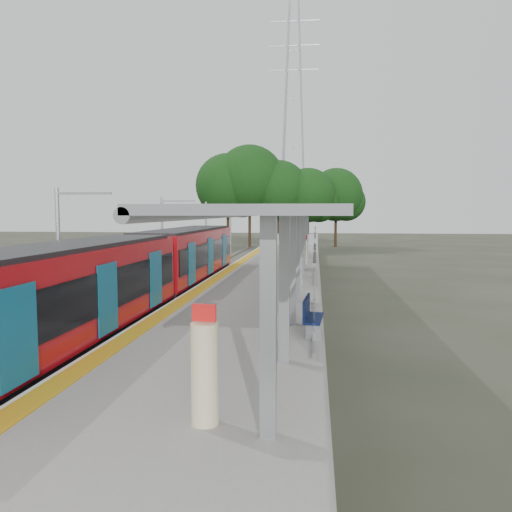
{
  "coord_description": "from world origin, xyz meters",
  "views": [
    {
      "loc": [
        2.71,
        -9.62,
        4.55
      ],
      "look_at": [
        -0.31,
        15.72,
        2.3
      ],
      "focal_mm": 35.0,
      "sensor_mm": 36.0,
      "label": 1
    }
  ],
  "objects_px": {
    "train": "(145,271)",
    "bench_mid": "(296,262)",
    "litter_bin": "(297,261)",
    "info_pillar_far": "(304,252)",
    "bench_near": "(310,315)",
    "info_pillar_near": "(205,372)",
    "bench_far": "(295,256)"
  },
  "relations": [
    {
      "from": "train",
      "to": "bench_mid",
      "type": "height_order",
      "value": "train"
    },
    {
      "from": "train",
      "to": "info_pillar_far",
      "type": "height_order",
      "value": "train"
    },
    {
      "from": "bench_near",
      "to": "info_pillar_near",
      "type": "xyz_separation_m",
      "value": [
        -1.69,
        -6.38,
        0.31
      ]
    },
    {
      "from": "info_pillar_near",
      "to": "litter_bin",
      "type": "xyz_separation_m",
      "value": [
        0.71,
        23.15,
        -0.4
      ]
    },
    {
      "from": "bench_mid",
      "to": "train",
      "type": "bearing_deg",
      "value": -98.76
    },
    {
      "from": "litter_bin",
      "to": "info_pillar_near",
      "type": "bearing_deg",
      "value": -91.77
    },
    {
      "from": "train",
      "to": "info_pillar_far",
      "type": "distance_m",
      "value": 14.89
    },
    {
      "from": "bench_far",
      "to": "info_pillar_far",
      "type": "bearing_deg",
      "value": 16.8
    },
    {
      "from": "bench_near",
      "to": "info_pillar_far",
      "type": "distance_m",
      "value": 19.56
    },
    {
      "from": "bench_near",
      "to": "bench_far",
      "type": "bearing_deg",
      "value": 98.06
    },
    {
      "from": "bench_near",
      "to": "bench_mid",
      "type": "bearing_deg",
      "value": 98.12
    },
    {
      "from": "train",
      "to": "bench_near",
      "type": "distance_m",
      "value": 9.39
    },
    {
      "from": "bench_near",
      "to": "info_pillar_near",
      "type": "bearing_deg",
      "value": -100.37
    },
    {
      "from": "info_pillar_near",
      "to": "info_pillar_far",
      "type": "relative_size",
      "value": 1.02
    },
    {
      "from": "train",
      "to": "bench_near",
      "type": "bearing_deg",
      "value": -40.84
    },
    {
      "from": "bench_mid",
      "to": "info_pillar_far",
      "type": "xyz_separation_m",
      "value": [
        0.4,
        3.19,
        0.37
      ]
    },
    {
      "from": "bench_near",
      "to": "info_pillar_far",
      "type": "xyz_separation_m",
      "value": [
        -0.64,
        19.55,
        0.28
      ]
    },
    {
      "from": "train",
      "to": "bench_mid",
      "type": "bearing_deg",
      "value": 59.37
    },
    {
      "from": "bench_mid",
      "to": "info_pillar_near",
      "type": "distance_m",
      "value": 22.75
    },
    {
      "from": "info_pillar_far",
      "to": "bench_near",
      "type": "bearing_deg",
      "value": -99.14
    },
    {
      "from": "info_pillar_near",
      "to": "train",
      "type": "bearing_deg",
      "value": 117.96
    },
    {
      "from": "bench_near",
      "to": "bench_far",
      "type": "xyz_separation_m",
      "value": [
        -1.22,
        19.62,
        -0.0
      ]
    },
    {
      "from": "info_pillar_far",
      "to": "bench_far",
      "type": "bearing_deg",
      "value": 162.06
    },
    {
      "from": "train",
      "to": "info_pillar_near",
      "type": "height_order",
      "value": "train"
    },
    {
      "from": "train",
      "to": "litter_bin",
      "type": "distance_m",
      "value": 12.29
    },
    {
      "from": "bench_mid",
      "to": "info_pillar_near",
      "type": "relative_size",
      "value": 0.69
    },
    {
      "from": "bench_far",
      "to": "litter_bin",
      "type": "relative_size",
      "value": 1.73
    },
    {
      "from": "train",
      "to": "info_pillar_near",
      "type": "bearing_deg",
      "value": -66.64
    },
    {
      "from": "bench_far",
      "to": "bench_mid",
      "type": "bearing_deg",
      "value": -63.0
    },
    {
      "from": "bench_mid",
      "to": "info_pillar_far",
      "type": "relative_size",
      "value": 0.71
    },
    {
      "from": "bench_mid",
      "to": "info_pillar_near",
      "type": "bearing_deg",
      "value": -69.78
    },
    {
      "from": "train",
      "to": "litter_bin",
      "type": "height_order",
      "value": "train"
    }
  ]
}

